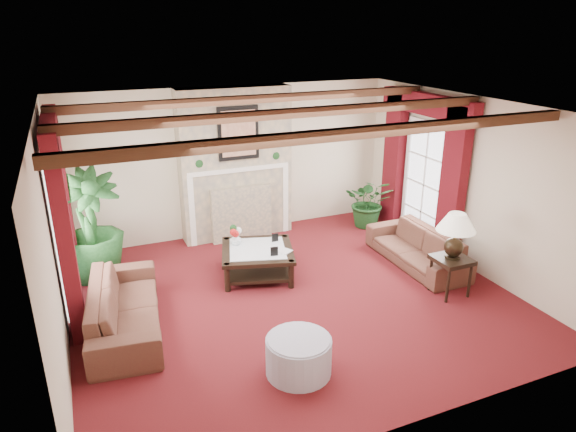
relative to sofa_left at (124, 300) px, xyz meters
name	(u,v)px	position (x,y,z in m)	size (l,w,h in m)	color
floor	(293,297)	(2.30, -0.11, -0.42)	(6.00, 6.00, 0.00)	#4B0D13
ceiling	(293,108)	(2.30, -0.11, 2.28)	(6.00, 6.00, 0.00)	white
back_wall	(232,162)	(2.30, 2.64, 0.93)	(6.00, 0.02, 2.70)	beige
left_wall	(52,244)	(-0.70, -0.11, 0.93)	(0.02, 5.50, 2.70)	beige
right_wall	(468,183)	(5.30, -0.11, 0.93)	(0.02, 5.50, 2.70)	beige
ceiling_beams	(293,113)	(2.30, -0.11, 2.22)	(6.00, 3.00, 0.12)	#381F11
fireplace	(233,87)	(2.30, 2.44, 2.28)	(2.00, 0.52, 2.70)	tan
french_door_left	(44,157)	(-0.67, 0.89, 1.71)	(0.10, 1.10, 2.16)	white
french_door_right	(431,123)	(5.27, 0.89, 1.71)	(0.10, 1.10, 2.16)	white
curtains_left	(48,123)	(-0.56, 0.89, 2.13)	(0.20, 2.40, 2.55)	#470911
curtains_right	(428,98)	(5.16, 0.89, 2.13)	(0.20, 2.40, 2.55)	#470911
sofa_left	(124,300)	(0.00, 0.00, 0.00)	(0.88, 2.19, 0.83)	#380F16
sofa_right	(417,242)	(4.60, 0.11, -0.04)	(0.59, 1.95, 0.76)	#380F16
potted_palm	(93,249)	(-0.26, 1.67, 0.06)	(1.18, 1.81, 0.95)	black
small_plant	(369,207)	(4.75, 1.85, -0.03)	(1.29, 1.31, 0.77)	black
coffee_table	(258,262)	(2.07, 0.74, -0.20)	(1.08, 1.08, 0.44)	black
side_table	(450,276)	(4.43, -0.91, -0.13)	(0.49, 0.49, 0.57)	black
ottoman	(299,356)	(1.67, -1.70, -0.20)	(0.74, 0.74, 0.43)	#9692A6
table_lamp	(455,235)	(4.43, -0.91, 0.50)	(0.55, 0.55, 0.69)	black
flower_vase	(236,239)	(1.82, 1.03, 0.12)	(0.21, 0.22, 0.18)	silver
book	(278,245)	(2.31, 0.47, 0.16)	(0.18, 0.11, 0.27)	black
photo_frame_a	(274,252)	(2.22, 0.40, 0.10)	(0.11, 0.02, 0.15)	black
photo_frame_b	(275,238)	(2.43, 0.89, 0.10)	(0.11, 0.02, 0.14)	black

